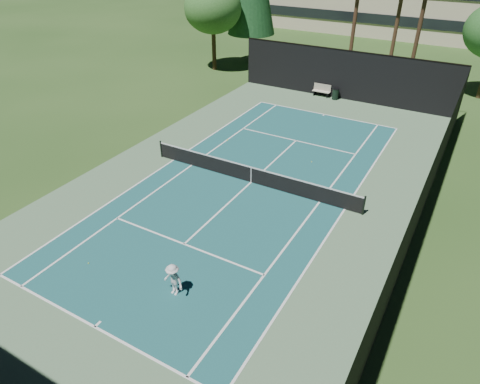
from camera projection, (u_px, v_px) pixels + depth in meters
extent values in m
plane|color=#2A4B1C|center=(251.00, 183.00, 24.27)|extent=(160.00, 160.00, 0.00)
cube|color=#557954|center=(251.00, 182.00, 24.27)|extent=(18.00, 32.00, 0.01)
cube|color=#1B5657|center=(251.00, 182.00, 24.26)|extent=(10.97, 23.77, 0.01)
cube|color=white|center=(95.00, 327.00, 15.51)|extent=(10.97, 0.10, 0.01)
cube|color=white|center=(324.00, 114.00, 33.01)|extent=(10.97, 0.10, 0.01)
cube|color=white|center=(184.00, 244.00, 19.55)|extent=(8.23, 0.10, 0.01)
cube|color=white|center=(296.00, 141.00, 28.97)|extent=(8.23, 0.10, 0.01)
cube|color=white|center=(174.00, 160.00, 26.57)|extent=(0.10, 23.77, 0.01)
cube|color=white|center=(345.00, 209.00, 21.95)|extent=(0.10, 23.77, 0.01)
cube|color=white|center=(192.00, 165.00, 26.00)|extent=(0.10, 23.77, 0.01)
cube|color=white|center=(319.00, 202.00, 22.52)|extent=(0.10, 23.77, 0.01)
cube|color=white|center=(251.00, 182.00, 24.26)|extent=(0.10, 12.80, 0.01)
cube|color=white|center=(98.00, 324.00, 15.62)|extent=(0.10, 0.30, 0.01)
cube|color=white|center=(324.00, 115.00, 32.90)|extent=(0.10, 0.30, 0.01)
cylinder|color=black|center=(161.00, 149.00, 26.68)|extent=(0.10, 0.10, 1.10)
cylinder|color=black|center=(364.00, 206.00, 21.28)|extent=(0.10, 0.10, 1.10)
cube|color=black|center=(251.00, 175.00, 24.01)|extent=(12.80, 0.02, 0.92)
cube|color=white|center=(251.00, 167.00, 23.75)|extent=(12.80, 0.04, 0.07)
cube|color=white|center=(251.00, 175.00, 24.01)|extent=(0.05, 0.03, 0.92)
cube|color=black|center=(345.00, 75.00, 35.00)|extent=(18.00, 0.04, 4.00)
cube|color=black|center=(425.00, 195.00, 19.42)|extent=(0.04, 32.00, 4.00)
cube|color=black|center=(126.00, 119.00, 27.01)|extent=(0.04, 32.00, 4.00)
cube|color=black|center=(348.00, 50.00, 33.94)|extent=(18.00, 0.06, 0.06)
imported|color=silver|center=(173.00, 280.00, 16.56)|extent=(0.99, 0.65, 1.45)
sphere|color=#D0F537|center=(89.00, 263.00, 18.42)|extent=(0.06, 0.06, 0.06)
sphere|color=#D2EC35|center=(227.00, 140.00, 28.97)|extent=(0.07, 0.07, 0.07)
sphere|color=#D0DD32|center=(312.00, 162.00, 26.34)|extent=(0.06, 0.06, 0.06)
sphere|color=#D2F637|center=(228.00, 139.00, 29.11)|extent=(0.07, 0.07, 0.07)
cube|color=beige|center=(321.00, 91.00, 36.30)|extent=(1.50, 0.45, 0.05)
cube|color=#B9B09A|center=(322.00, 87.00, 36.29)|extent=(1.50, 0.06, 0.55)
cube|color=black|center=(314.00, 93.00, 36.68)|extent=(0.06, 0.40, 0.42)
cube|color=black|center=(328.00, 95.00, 36.18)|extent=(0.06, 0.40, 0.42)
cylinder|color=black|center=(335.00, 94.00, 35.68)|extent=(0.52, 0.52, 0.90)
cylinder|color=black|center=(336.00, 89.00, 35.43)|extent=(0.56, 0.56, 0.05)
cylinder|color=#4B3820|center=(251.00, 45.00, 44.58)|extent=(0.50, 0.50, 3.60)
cylinder|color=#4D3021|center=(354.00, 27.00, 40.53)|extent=(0.36, 0.36, 8.55)
cylinder|color=#4D3221|center=(395.00, 32.00, 40.76)|extent=(0.36, 0.36, 7.65)
cylinder|color=#442D1D|center=(418.00, 33.00, 37.14)|extent=(0.36, 0.36, 9.00)
cylinder|color=#412E1C|center=(214.00, 51.00, 42.44)|extent=(0.40, 0.40, 3.74)
ellipsoid|color=#316527|center=(213.00, 8.00, 40.37)|extent=(5.44, 5.44, 4.62)
cube|color=beige|center=(419.00, 1.00, 56.03)|extent=(40.00, 12.00, 8.00)
cube|color=black|center=(407.00, 22.00, 52.42)|extent=(38.00, 0.15, 1.20)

